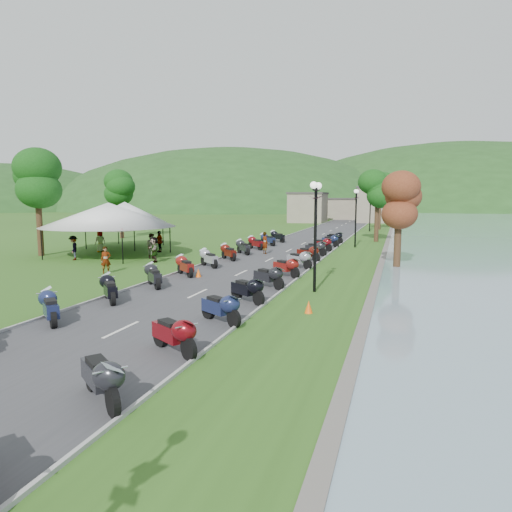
% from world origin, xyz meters
% --- Properties ---
extents(road, '(7.00, 120.00, 0.02)m').
position_xyz_m(road, '(0.00, 40.00, 0.01)').
color(road, '#3E3E41').
rests_on(road, ground).
extents(hills_backdrop, '(360.00, 120.00, 76.00)m').
position_xyz_m(hills_backdrop, '(0.00, 200.00, 0.00)').
color(hills_backdrop, '#285621').
rests_on(hills_backdrop, ground).
extents(far_building, '(18.00, 16.00, 5.00)m').
position_xyz_m(far_building, '(-2.00, 85.00, 2.50)').
color(far_building, gray).
rests_on(far_building, ground).
extents(moto_row_left, '(2.60, 43.23, 1.10)m').
position_xyz_m(moto_row_left, '(-2.79, 20.20, 0.55)').
color(moto_row_left, '#331411').
rests_on(moto_row_left, ground).
extents(moto_row_right, '(2.60, 41.69, 1.10)m').
position_xyz_m(moto_row_right, '(2.73, 21.59, 0.55)').
color(moto_row_right, '#331411').
rests_on(moto_row_right, ground).
extents(vendor_tent_main, '(6.58, 6.58, 4.00)m').
position_xyz_m(vendor_tent_main, '(-12.06, 26.56, 2.00)').
color(vendor_tent_main, silver).
rests_on(vendor_tent_main, ground).
extents(vendor_tent_side, '(4.75, 4.75, 4.00)m').
position_xyz_m(vendor_tent_side, '(-14.43, 32.27, 2.00)').
color(vendor_tent_side, silver).
rests_on(vendor_tent_side, ground).
extents(tree_park_left, '(3.24, 3.24, 9.01)m').
position_xyz_m(tree_park_left, '(-17.18, 25.17, 4.50)').
color(tree_park_left, '#175414').
rests_on(tree_park_left, ground).
extents(tree_lakeside, '(2.29, 2.29, 6.36)m').
position_xyz_m(tree_lakeside, '(8.59, 27.37, 3.18)').
color(tree_lakeside, '#175414').
rests_on(tree_lakeside, ground).
extents(pedestrian_a, '(0.71, 0.69, 1.57)m').
position_xyz_m(pedestrian_a, '(-7.47, 19.65, 0.00)').
color(pedestrian_a, slate).
rests_on(pedestrian_a, ground).
extents(pedestrian_b, '(0.99, 0.72, 1.82)m').
position_xyz_m(pedestrian_b, '(-8.27, 26.14, 0.00)').
color(pedestrian_b, slate).
rests_on(pedestrian_b, ground).
extents(pedestrian_c, '(1.02, 1.17, 1.72)m').
position_xyz_m(pedestrian_c, '(-13.11, 23.83, 0.00)').
color(pedestrian_c, slate).
rests_on(pedestrian_c, ground).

